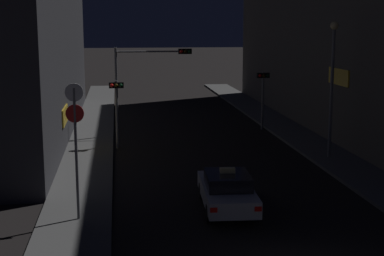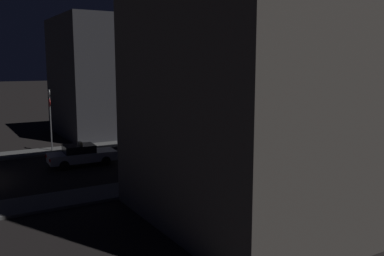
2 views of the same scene
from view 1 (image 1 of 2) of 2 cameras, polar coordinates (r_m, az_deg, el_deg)
name	(u,v)px [view 1 (image 1 of 2)]	position (r m, az deg, el deg)	size (l,w,h in m)	color
sidewalk_left	(94,130)	(37.28, -9.75, -0.25)	(2.54, 52.25, 0.15)	#4C4C4C
sidewalk_right	(282,126)	(38.80, 8.92, 0.20)	(2.54, 52.25, 0.15)	#4C4C4C
taxi	(227,190)	(21.46, 3.50, -6.21)	(2.02, 4.53, 1.62)	#B7B7BC
traffic_light_overhead	(145,72)	(34.67, -4.65, 5.53)	(4.63, 0.42, 5.43)	slate
traffic_light_left_kerb	(117,100)	(31.69, -7.50, 2.76)	(0.80, 0.42, 3.77)	slate
traffic_light_right_kerb	(263,88)	(37.42, 7.06, 3.95)	(0.80, 0.42, 3.79)	slate
sign_pole_left	(76,138)	(19.85, -11.48, -0.96)	(0.62, 0.10, 4.74)	slate
street_lamp_near_block	(332,74)	(29.49, 13.77, 5.24)	(0.41, 0.41, 6.80)	slate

